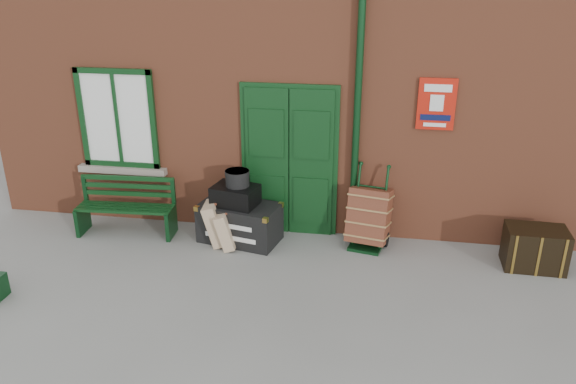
% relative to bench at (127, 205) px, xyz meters
% --- Properties ---
extents(ground, '(80.00, 80.00, 0.00)m').
position_rel_bench_xyz_m(ground, '(2.70, -1.02, -0.45)').
color(ground, gray).
rests_on(ground, ground).
extents(station_building, '(10.30, 4.30, 4.36)m').
position_rel_bench_xyz_m(station_building, '(2.70, 2.47, 1.72)').
color(station_building, '#9A4E31').
rests_on(station_building, ground).
extents(bench, '(1.46, 0.54, 0.89)m').
position_rel_bench_xyz_m(bench, '(0.00, 0.00, 0.00)').
color(bench, '#0E3314').
rests_on(bench, ground).
extents(houdini_trunk, '(1.24, 0.85, 0.57)m').
position_rel_bench_xyz_m(houdini_trunk, '(1.73, 0.02, -0.16)').
color(houdini_trunk, black).
rests_on(houdini_trunk, ground).
extents(strongbox, '(0.71, 0.57, 0.28)m').
position_rel_bench_xyz_m(strongbox, '(1.68, 0.02, 0.26)').
color(strongbox, black).
rests_on(strongbox, houdini_trunk).
extents(hatbox, '(0.40, 0.40, 0.23)m').
position_rel_bench_xyz_m(hatbox, '(1.71, 0.05, 0.52)').
color(hatbox, black).
rests_on(hatbox, strongbox).
extents(suitcase_back, '(0.37, 0.47, 0.64)m').
position_rel_bench_xyz_m(suitcase_back, '(1.41, -0.13, -0.13)').
color(suitcase_back, tan).
rests_on(suitcase_back, ground).
extents(suitcase_front, '(0.33, 0.42, 0.55)m').
position_rel_bench_xyz_m(suitcase_front, '(1.59, -0.23, -0.17)').
color(suitcase_front, tan).
rests_on(suitcase_front, ground).
extents(porter_trolley, '(0.67, 0.71, 1.17)m').
position_rel_bench_xyz_m(porter_trolley, '(3.60, 0.18, 0.00)').
color(porter_trolley, black).
rests_on(porter_trolley, ground).
extents(dark_trunk, '(0.79, 0.52, 0.56)m').
position_rel_bench_xyz_m(dark_trunk, '(5.81, -0.09, -0.17)').
color(dark_trunk, black).
rests_on(dark_trunk, ground).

